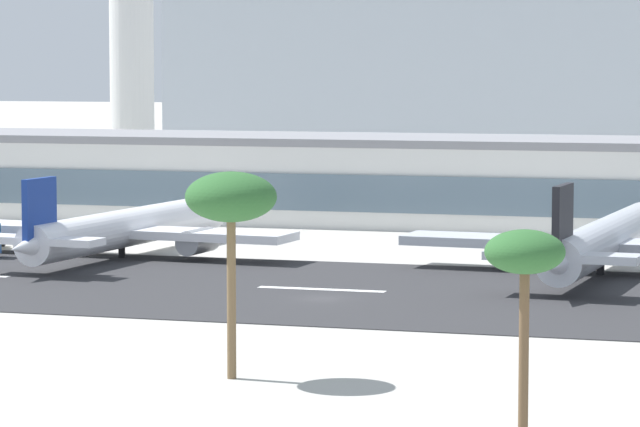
% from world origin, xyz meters
% --- Properties ---
extents(ground_plane, '(1400.00, 1400.00, 0.00)m').
position_xyz_m(ground_plane, '(0.00, 0.00, 0.00)').
color(ground_plane, '#B2AFA8').
extents(runway_strip, '(800.00, 41.79, 0.08)m').
position_xyz_m(runway_strip, '(0.00, 5.61, 0.04)').
color(runway_strip, '#2D2D30').
rests_on(runway_strip, ground_plane).
extents(runway_centreline_dash_4, '(12.00, 1.20, 0.01)m').
position_xyz_m(runway_centreline_dash_4, '(-1.75, 5.61, 0.09)').
color(runway_centreline_dash_4, white).
rests_on(runway_centreline_dash_4, runway_strip).
extents(terminal_building, '(149.76, 23.09, 11.21)m').
position_xyz_m(terminal_building, '(-6.23, 70.92, 5.61)').
color(terminal_building, silver).
rests_on(terminal_building, ground_plane).
extents(control_tower, '(14.47, 14.47, 48.19)m').
position_xyz_m(control_tower, '(-63.95, 108.64, 30.01)').
color(control_tower, silver).
rests_on(control_tower, ground_plane).
extents(distant_hotel_block, '(118.79, 25.39, 48.15)m').
position_xyz_m(distant_hotel_block, '(-37.54, 215.59, 24.07)').
color(distant_hotel_block, '#A8B2BC').
rests_on(distant_hotel_block, ground_plane).
extents(airliner_navy_tail_gate_1, '(37.74, 45.86, 9.58)m').
position_xyz_m(airliner_navy_tail_gate_1, '(-29.22, 23.97, 3.05)').
color(airliner_navy_tail_gate_1, white).
rests_on(airliner_navy_tail_gate_1, ground_plane).
extents(airliner_black_tail_gate_2, '(40.47, 48.10, 10.04)m').
position_xyz_m(airliner_black_tail_gate_2, '(21.26, 23.93, 3.20)').
color(airliner_black_tail_gate_2, silver).
rests_on(airliner_black_tail_gate_2, ground_plane).
extents(palm_tree_0, '(5.98, 5.98, 13.59)m').
position_xyz_m(palm_tree_0, '(4.92, -37.35, 11.74)').
color(palm_tree_0, brown).
rests_on(palm_tree_0, ground_plane).
extents(palm_tree_1, '(4.26, 4.26, 11.88)m').
position_xyz_m(palm_tree_1, '(26.76, -52.66, 10.35)').
color(palm_tree_1, brown).
rests_on(palm_tree_1, ground_plane).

